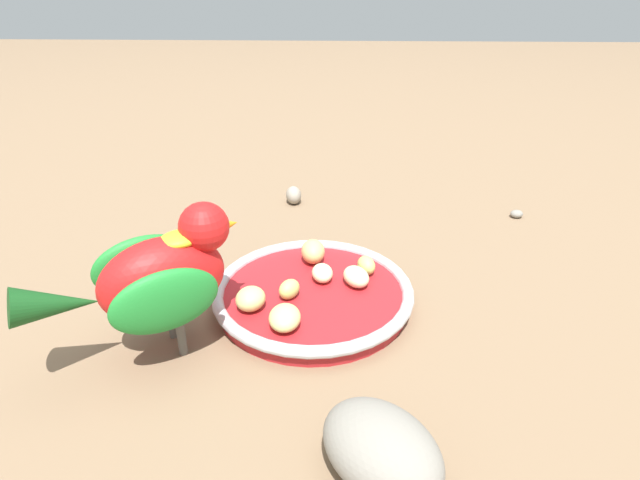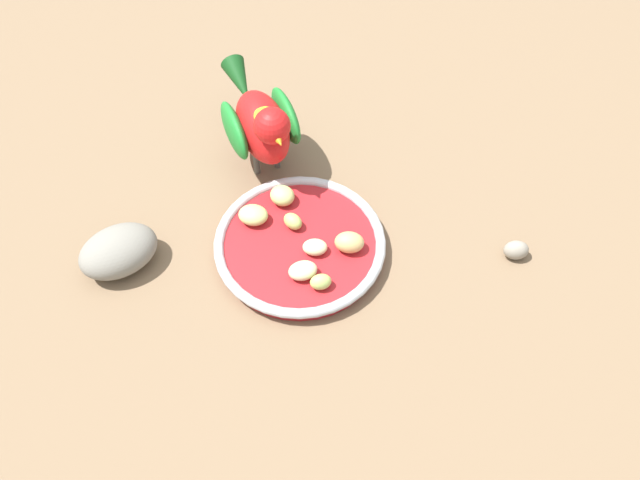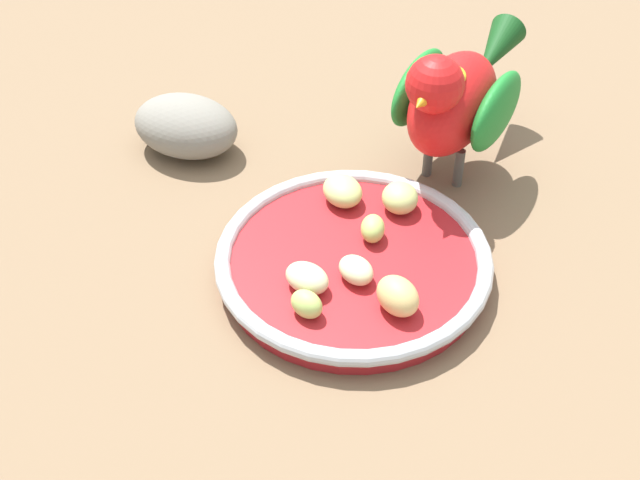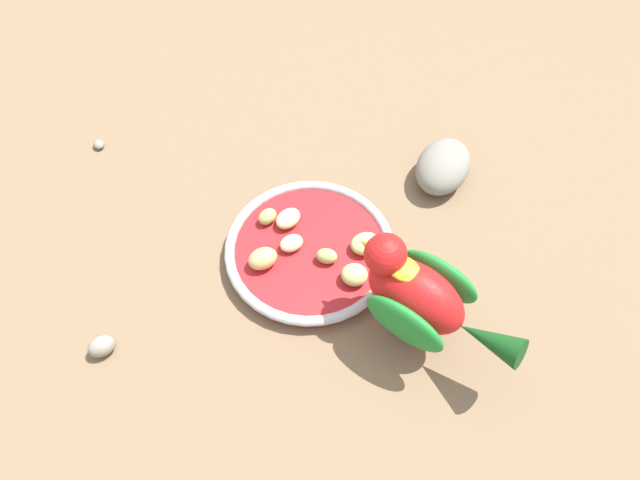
# 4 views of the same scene
# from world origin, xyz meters

# --- Properties ---
(ground_plane) EXTENTS (4.00, 4.00, 0.00)m
(ground_plane) POSITION_xyz_m (0.00, 0.00, 0.00)
(ground_plane) COLOR #7A6047
(feeding_bowl) EXTENTS (0.21, 0.21, 0.02)m
(feeding_bowl) POSITION_xyz_m (-0.01, 0.02, 0.01)
(feeding_bowl) COLOR #AD1E23
(feeding_bowl) RESTS_ON ground_plane
(apple_piece_0) EXTENTS (0.03, 0.03, 0.02)m
(apple_piece_0) POSITION_xyz_m (-0.03, 0.03, 0.03)
(apple_piece_0) COLOR beige
(apple_piece_0) RESTS_ON feeding_bowl
(apple_piece_1) EXTENTS (0.03, 0.03, 0.02)m
(apple_piece_1) POSITION_xyz_m (-0.05, 0.08, 0.03)
(apple_piece_1) COLOR #B2CC66
(apple_piece_1) RESTS_ON feeding_bowl
(apple_piece_2) EXTENTS (0.03, 0.03, 0.02)m
(apple_piece_2) POSITION_xyz_m (0.00, 0.00, 0.03)
(apple_piece_2) COLOR #B2CC66
(apple_piece_2) RESTS_ON feeding_bowl
(apple_piece_3) EXTENTS (0.04, 0.04, 0.02)m
(apple_piece_3) POSITION_xyz_m (-0.03, 0.07, 0.03)
(apple_piece_3) COLOR beige
(apple_piece_3) RESTS_ON feeding_bowl
(apple_piece_4) EXTENTS (0.04, 0.03, 0.03)m
(apple_piece_4) POSITION_xyz_m (-0.07, 0.02, 0.03)
(apple_piece_4) COLOR tan
(apple_piece_4) RESTS_ON feeding_bowl
(apple_piece_5) EXTENTS (0.04, 0.03, 0.02)m
(apple_piece_5) POSITION_xyz_m (0.05, 0.00, 0.03)
(apple_piece_5) COLOR #C6D17A
(apple_piece_5) RESTS_ON feeding_bowl
(apple_piece_6) EXTENTS (0.04, 0.04, 0.02)m
(apple_piece_6) POSITION_xyz_m (0.02, -0.04, 0.03)
(apple_piece_6) COLOR #C6D17A
(apple_piece_6) RESTS_ON feeding_bowl
(parrot) EXTENTS (0.14, 0.18, 0.14)m
(parrot) POSITION_xyz_m (0.06, -0.11, 0.08)
(parrot) COLOR #59544C
(parrot) RESTS_ON ground_plane
(rock_large) EXTENTS (0.12, 0.12, 0.05)m
(rock_large) POSITION_xyz_m (0.20, 0.08, 0.03)
(rock_large) COLOR gray
(rock_large) RESTS_ON ground_plane
(pebble_0) EXTENTS (0.03, 0.03, 0.03)m
(pebble_0) POSITION_xyz_m (-0.28, -0.02, 0.01)
(pebble_0) COLOR gray
(pebble_0) RESTS_ON ground_plane
(pebble_1) EXTENTS (0.02, 0.02, 0.01)m
(pebble_1) POSITION_xyz_m (-0.24, 0.31, 0.01)
(pebble_1) COLOR gray
(pebble_1) RESTS_ON ground_plane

